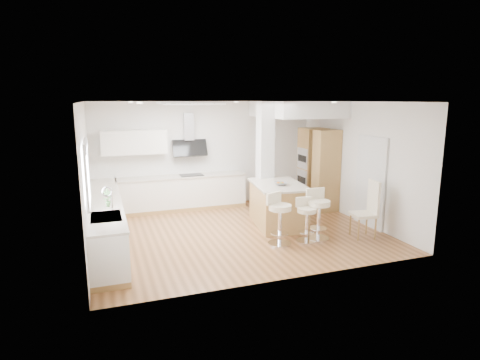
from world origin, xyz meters
name	(u,v)px	position (x,y,z in m)	size (l,w,h in m)	color
ground	(237,232)	(0.00, 0.00, 0.00)	(6.00, 6.00, 0.00)	#9A6439
ceiling	(237,232)	(0.00, 0.00, 0.00)	(6.00, 5.00, 0.02)	white
wall_back	(207,154)	(0.00, 2.50, 1.40)	(6.00, 0.04, 2.80)	silver
wall_left	(86,178)	(-3.00, 0.00, 1.40)	(0.04, 5.00, 2.80)	silver
wall_right	(356,162)	(3.00, 0.00, 1.40)	(0.04, 5.00, 2.80)	silver
skylight	(193,103)	(-0.79, 0.60, 2.77)	(4.10, 2.10, 0.06)	silver
window_left	(86,170)	(-2.96, -0.90, 1.69)	(0.06, 1.28, 1.07)	white
doorway_right	(371,183)	(2.97, -0.60, 1.00)	(0.05, 1.00, 2.10)	#483F38
counter_left	(106,221)	(-2.70, 0.23, 0.46)	(0.63, 4.50, 1.35)	tan
counter_back	(176,184)	(-0.91, 2.22, 0.70)	(3.62, 0.63, 2.50)	tan
pillar	(265,160)	(1.05, 0.95, 1.40)	(0.35, 0.35, 2.80)	silver
soffit	(296,109)	(2.10, 1.40, 2.60)	(1.78, 2.20, 0.40)	white
oven_column	(317,169)	(2.68, 1.23, 1.05)	(0.63, 1.21, 2.10)	tan
peninsula	(278,204)	(1.03, 0.12, 0.50)	(1.28, 1.74, 1.06)	tan
bar_stool_a	(279,216)	(0.54, -1.00, 0.58)	(0.62, 0.62, 1.04)	silver
bar_stool_b	(306,217)	(1.13, -1.04, 0.51)	(0.42, 0.42, 0.90)	silver
bar_stool_c	(318,211)	(1.43, -0.98, 0.59)	(0.48, 0.48, 1.05)	silver
dining_chair	(369,207)	(2.48, -1.22, 0.64)	(0.53, 0.53, 1.21)	#F0E4C3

